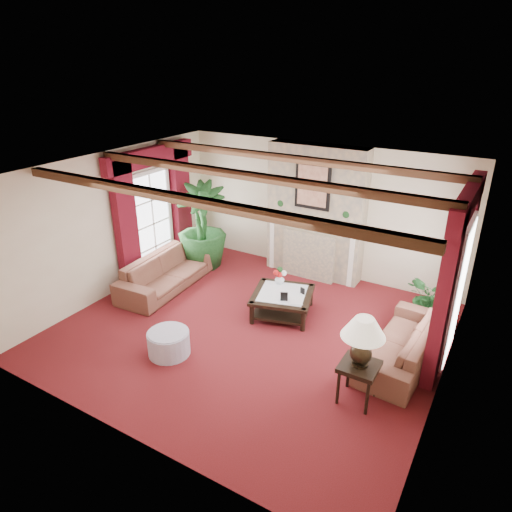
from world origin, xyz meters
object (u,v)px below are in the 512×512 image
Objects in this scene: sofa_left at (166,267)px; potted_palm at (203,244)px; ottoman at (169,343)px; sofa_right at (404,337)px; coffee_table at (282,304)px; side_table at (358,382)px.

potted_palm is (0.02, 1.19, 0.09)m from sofa_left.
ottoman is at bearing -62.91° from potted_palm.
sofa_right is at bearing 28.05° from ottoman.
sofa_left reaches higher than sofa_right.
potted_palm is (-4.61, 1.21, 0.11)m from sofa_right.
potted_palm is at bearing 117.09° from ottoman.
potted_palm is 2.07× the size of coffee_table.
coffee_table is at bearing 63.53° from ottoman.
coffee_table is 2.16m from ottoman.
potted_palm reaches higher than sofa_right.
side_table is (4.34, -1.22, -0.14)m from sofa_left.
sofa_right is at bearing -93.91° from sofa_left.
side_table is (4.32, -2.41, -0.23)m from potted_palm.
sofa_left is 3.89× the size of side_table.
sofa_right is 1.00× the size of potted_palm.
ottoman is at bearing -132.45° from coffee_table.
sofa_right is at bearing -14.71° from potted_palm.
ottoman is at bearing -170.59° from side_table.
sofa_right is 1.24m from side_table.
coffee_table is at bearing 142.13° from side_table.
ottoman is at bearing -58.17° from sofa_right.
ottoman is (-3.14, -1.67, -0.22)m from sofa_right.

